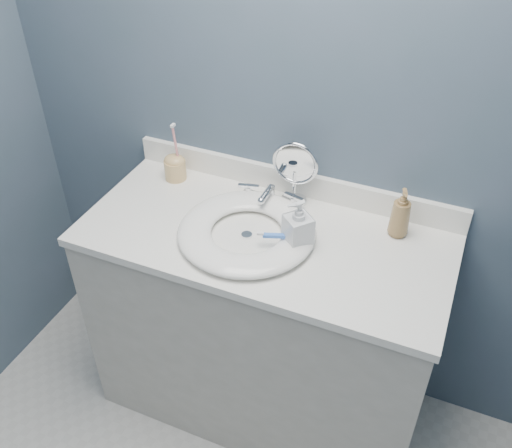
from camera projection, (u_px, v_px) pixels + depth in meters
The scene contains 12 objects.
back_wall at pixel (297, 110), 1.87m from camera, with size 2.20×0.02×2.40m, color #405360.
vanity_cabinet at pixel (263, 328), 2.14m from camera, with size 1.20×0.55×0.85m, color beige.
countertop at pixel (264, 238), 1.87m from camera, with size 1.22×0.57×0.03m, color white.
backsplash at pixel (293, 182), 2.03m from camera, with size 1.22×0.02×0.09m, color white.
basin at pixel (247, 231), 1.85m from camera, with size 0.45×0.45×0.04m, color white, non-canonical shape.
drain at pixel (247, 235), 1.86m from camera, with size 0.04×0.04×0.01m, color silver.
faucet at pixel (269, 197), 1.98m from camera, with size 0.25×0.13×0.07m.
makeup_mirror at pixel (295, 170), 1.93m from camera, with size 0.16×0.09×0.24m.
soap_bottle_amber at pixel (401, 213), 1.81m from camera, with size 0.07×0.07×0.17m, color olive.
soap_bottle_clear at pixel (298, 225), 1.76m from camera, with size 0.08×0.08×0.17m, color silver.
toothbrush_holder at pixel (175, 166), 2.09m from camera, with size 0.08×0.08×0.23m.
toothbrush_lying at pixel (285, 236), 1.79m from camera, with size 0.17×0.07×0.02m.
Camera 1 is at (0.54, -0.37, 2.06)m, focal length 40.00 mm.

